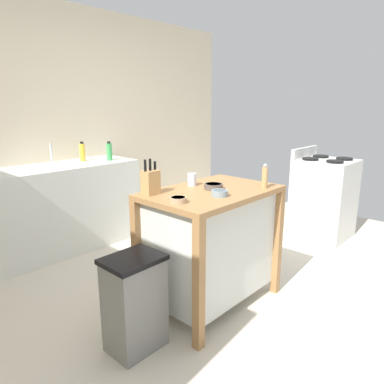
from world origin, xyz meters
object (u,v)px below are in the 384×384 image
at_px(bowl_stoneware_deep, 178,200).
at_px(knife_block, 151,182).
at_px(trash_bin, 135,303).
at_px(stove, 324,198).
at_px(bowl_ceramic_small, 214,186).
at_px(drinking_cup, 192,180).
at_px(kitchen_island, 211,241).
at_px(bottle_dish_soap, 82,152).
at_px(bottle_spray_cleaner, 109,152).
at_px(pepper_grinder, 265,177).
at_px(bowl_ceramic_wide, 220,193).
at_px(sink_faucet, 52,154).

bearing_deg(bowl_stoneware_deep, knife_block, 85.40).
height_order(trash_bin, stove, stove).
xyz_separation_m(bowl_stoneware_deep, stove, (2.44, 0.03, -0.47)).
bearing_deg(bowl_ceramic_small, drinking_cup, 98.11).
xyz_separation_m(kitchen_island, bottle_dish_soap, (0.08, 1.94, 0.50)).
bearing_deg(bottle_spray_cleaner, knife_block, -114.75).
relative_size(kitchen_island, bowl_ceramic_small, 7.17).
distance_m(pepper_grinder, bottle_spray_cleaner, 2.02).
bearing_deg(bottle_dish_soap, bowl_ceramic_wide, -94.99).
bearing_deg(bottle_dish_soap, drinking_cup, -92.61).
relative_size(sink_faucet, bottle_dish_soap, 1.01).
bearing_deg(bottle_spray_cleaner, drinking_cup, -101.28).
relative_size(sink_faucet, bottle_spray_cleaner, 1.02).
bearing_deg(stove, bottle_dish_soap, 134.57).
bearing_deg(bowl_ceramic_wide, pepper_grinder, -13.32).
relative_size(kitchen_island, drinking_cup, 10.57).
height_order(bowl_stoneware_deep, sink_faucet, sink_faucet).
bearing_deg(trash_bin, knife_block, 33.22).
height_order(pepper_grinder, trash_bin, pepper_grinder).
height_order(drinking_cup, pepper_grinder, pepper_grinder).
xyz_separation_m(bottle_dish_soap, bottle_spray_cleaner, (0.23, -0.18, -0.00)).
xyz_separation_m(knife_block, drinking_cup, (0.39, -0.03, -0.04)).
bearing_deg(bowl_ceramic_small, knife_block, 152.08).
bearing_deg(stove, pepper_grinder, -172.58).
distance_m(kitchen_island, bottle_dish_soap, 2.01).
bearing_deg(knife_block, pepper_grinder, -34.44).
bearing_deg(stove, bowl_ceramic_small, 178.88).
bearing_deg(pepper_grinder, bowl_ceramic_wide, 166.68).
xyz_separation_m(knife_block, stove, (2.42, -0.26, -0.54)).
xyz_separation_m(bowl_ceramic_wide, stove, (2.13, 0.12, -0.47)).
bearing_deg(trash_bin, bowl_stoneware_deep, -10.17).
relative_size(bowl_stoneware_deep, bottle_spray_cleaner, 0.52).
bearing_deg(stove, kitchen_island, 179.15).
xyz_separation_m(trash_bin, stove, (2.78, -0.03, 0.15)).
relative_size(knife_block, bowl_ceramic_small, 1.77).
bearing_deg(bowl_ceramic_wide, bottle_spray_cleaner, 77.79).
distance_m(kitchen_island, knife_block, 0.67).
relative_size(bowl_ceramic_wide, stove, 0.11).
xyz_separation_m(knife_block, pepper_grinder, (0.71, -0.49, -0.00)).
height_order(pepper_grinder, stove, pepper_grinder).
height_order(knife_block, bowl_stoneware_deep, knife_block).
xyz_separation_m(bottle_dish_soap, stove, (1.95, -1.97, -0.55)).
xyz_separation_m(kitchen_island, trash_bin, (-0.75, -0.00, -0.20)).
height_order(bowl_ceramic_wide, drinking_cup, drinking_cup).
xyz_separation_m(kitchen_island, bottle_spray_cleaner, (0.32, 1.77, 0.50)).
relative_size(pepper_grinder, bottle_dish_soap, 0.86).
xyz_separation_m(bowl_stoneware_deep, bottle_spray_cleaner, (0.73, 1.83, 0.08)).
bearing_deg(bottle_spray_cleaner, kitchen_island, -100.12).
relative_size(drinking_cup, trash_bin, 0.15).
height_order(drinking_cup, bottle_spray_cleaner, bottle_spray_cleaner).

